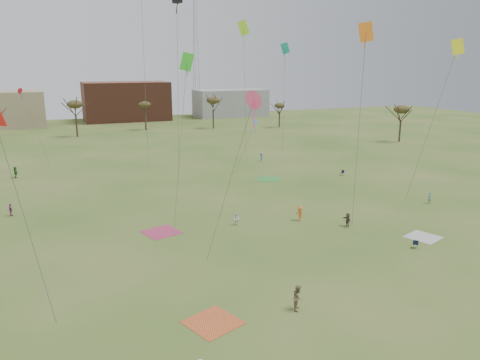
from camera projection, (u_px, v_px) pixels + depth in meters
name	position (u px, v px, depth m)	size (l,w,h in m)	color
ground	(295.00, 277.00, 37.96)	(260.00, 260.00, 0.00)	#345A1C
spectator_fore_b	(298.00, 297.00, 32.66)	(0.91, 0.71, 1.87)	#817152
spectator_fore_c	(347.00, 220.00, 49.64)	(1.42, 0.45, 1.53)	brown
flyer_mid_b	(299.00, 213.00, 51.58)	(1.09, 0.63, 1.69)	orange
flyer_mid_c	(429.00, 198.00, 57.99)	(0.55, 0.36, 1.51)	#6393A5
spectator_mid_d	(11.00, 210.00, 53.11)	(0.89, 0.37, 1.52)	#A34387
spectator_mid_e	(237.00, 219.00, 50.04)	(0.70, 0.55, 1.45)	white
flyer_far_a	(16.00, 172.00, 71.27)	(1.67, 0.53, 1.80)	#317226
flyer_far_c	(261.00, 157.00, 83.54)	(0.93, 0.54, 1.45)	navy
blanket_red	(213.00, 323.00, 31.17)	(3.26, 3.26, 0.03)	#D65B2A
blanket_cream	(423.00, 237.00, 46.68)	(2.97, 2.97, 0.03)	beige
blanket_plum	(161.00, 232.00, 48.08)	(3.41, 3.41, 0.03)	#AF3559
blanket_olive	(268.00, 179.00, 70.63)	(3.22, 3.22, 0.03)	green
camp_chair_center	(415.00, 245.00, 43.89)	(0.74, 0.74, 0.87)	#141C38
camp_chair_right	(342.00, 174.00, 72.91)	(0.65, 0.62, 0.87)	#131935
kites_aloft	(181.00, 20.00, 60.96)	(48.69, 55.72, 27.52)	orange
tree_line	(119.00, 110.00, 106.19)	(117.44, 49.32, 8.91)	#3A2B1E
building_brick	(126.00, 101.00, 146.03)	(26.00, 16.00, 12.00)	brown
building_grey	(230.00, 103.00, 157.50)	(24.00, 12.00, 9.00)	gray
radio_tower	(196.00, 59.00, 156.53)	(1.51, 1.72, 41.00)	#9EA3A8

